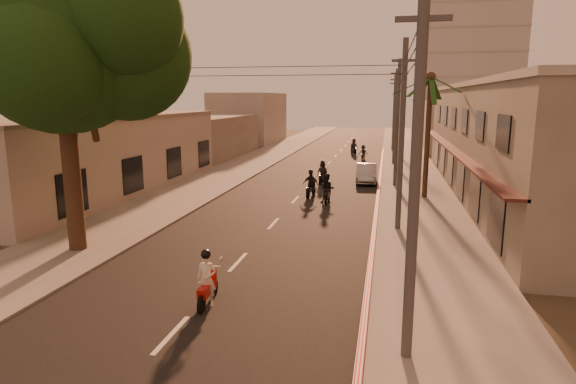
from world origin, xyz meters
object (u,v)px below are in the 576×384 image
(palm_tree, at_px, (430,84))
(scooter_far_b, at_px, (363,153))
(scooter_red, at_px, (207,281))
(scooter_far_a, at_px, (323,173))
(broadleaf_tree, at_px, (72,42))
(scooter_mid_b, at_px, (311,185))
(parked_car, at_px, (366,173))
(scooter_mid_a, at_px, (327,190))
(scooter_far_c, at_px, (354,147))

(palm_tree, xyz_separation_m, scooter_far_b, (-4.85, 19.04, -6.42))
(scooter_red, xyz_separation_m, scooter_far_b, (2.88, 37.01, -0.07))
(scooter_far_a, bearing_deg, broadleaf_tree, -103.99)
(scooter_mid_b, height_order, parked_car, scooter_mid_b)
(broadleaf_tree, distance_m, palm_tree, 20.18)
(scooter_mid_b, bearing_deg, scooter_far_a, 97.16)
(scooter_red, relative_size, scooter_far_b, 1.15)
(scooter_mid_a, xyz_separation_m, scooter_far_b, (1.07, 21.57, -0.11))
(scooter_far_a, bearing_deg, scooter_red, -82.95)
(palm_tree, bearing_deg, scooter_far_c, 104.40)
(scooter_far_b, relative_size, scooter_far_c, 0.88)
(scooter_far_b, xyz_separation_m, parked_car, (0.94, -13.68, -0.02))
(parked_car, xyz_separation_m, scooter_far_c, (-2.25, 18.65, 0.13))
(broadleaf_tree, distance_m, scooter_red, 11.11)
(scooter_mid_a, bearing_deg, palm_tree, 24.36)
(parked_car, bearing_deg, scooter_far_a, -161.10)
(palm_tree, distance_m, scooter_mid_a, 9.02)
(broadleaf_tree, height_order, scooter_far_a, broadleaf_tree)
(scooter_mid_a, xyz_separation_m, scooter_mid_b, (-1.26, 1.54, -0.01))
(scooter_mid_a, height_order, parked_car, scooter_mid_a)
(scooter_red, bearing_deg, palm_tree, 63.49)
(palm_tree, relative_size, scooter_far_a, 4.53)
(scooter_mid_a, xyz_separation_m, scooter_far_c, (-0.24, 26.54, -0.00))
(parked_car, bearing_deg, scooter_mid_b, -119.57)
(palm_tree, height_order, scooter_far_b, palm_tree)
(palm_tree, relative_size, scooter_far_b, 5.09)
(palm_tree, height_order, scooter_red, palm_tree)
(scooter_mid_b, distance_m, scooter_far_a, 5.12)
(scooter_red, distance_m, scooter_far_c, 42.01)
(scooter_red, height_order, scooter_mid_a, scooter_mid_a)
(scooter_mid_b, distance_m, parked_car, 7.15)
(palm_tree, relative_size, scooter_far_c, 4.49)
(scooter_mid_a, distance_m, scooter_far_a, 6.76)
(scooter_far_b, distance_m, scooter_far_c, 5.15)
(scooter_mid_a, relative_size, scooter_far_a, 1.04)
(scooter_red, height_order, parked_car, scooter_red)
(broadleaf_tree, xyz_separation_m, scooter_mid_b, (7.43, 12.86, -7.65))
(scooter_mid_b, height_order, scooter_far_b, scooter_mid_b)
(broadleaf_tree, bearing_deg, scooter_mid_b, 59.99)
(broadleaf_tree, xyz_separation_m, scooter_far_b, (9.76, 32.89, -7.75))
(broadleaf_tree, bearing_deg, scooter_far_c, 77.42)
(palm_tree, height_order, scooter_mid_a, palm_tree)
(broadleaf_tree, relative_size, scooter_far_b, 7.52)
(scooter_far_b, bearing_deg, scooter_mid_a, -85.55)
(scooter_red, relative_size, scooter_mid_b, 1.00)
(palm_tree, height_order, parked_car, palm_tree)
(palm_tree, distance_m, scooter_red, 20.57)
(broadleaf_tree, relative_size, scooter_mid_b, 6.54)
(scooter_far_a, bearing_deg, scooter_far_b, 90.15)
(broadleaf_tree, relative_size, palm_tree, 1.48)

